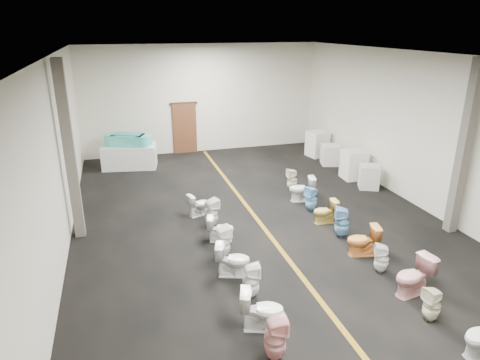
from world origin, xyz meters
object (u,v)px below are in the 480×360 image
Objects in this scene: toilet_left_4 at (262,310)px; toilet_right_7 at (325,212)px; bathtub at (128,141)px; toilet_right_2 at (432,305)px; display_table at (130,157)px; toilet_left_8 at (220,229)px; toilet_left_7 at (223,242)px; toilet_right_9 at (302,189)px; appliance_crate_a at (369,177)px; toilet_left_3 at (275,339)px; toilet_right_3 at (414,276)px; toilet_right_10 at (292,180)px; appliance_crate_b at (354,165)px; toilet_right_4 at (382,259)px; appliance_crate_d at (317,144)px; toilet_right_5 at (363,241)px; toilet_left_5 at (251,281)px; toilet_left_10 at (199,204)px; toilet_left_9 at (211,213)px; toilet_right_6 at (342,222)px; appliance_crate_c at (331,155)px; toilet_right_8 at (311,199)px; toilet_left_6 at (233,260)px.

toilet_right_7 is (3.13, 3.69, -0.06)m from toilet_left_4.
toilet_right_2 is (4.89, -10.95, -0.72)m from bathtub.
display_table is 2.93× the size of toilet_left_8.
toilet_left_7 is 4.16m from toilet_right_9.
toilet_left_3 is at bearing -131.91° from appliance_crate_a.
toilet_right_3 is 6.14m from toilet_right_10.
toilet_left_7 is (-5.85, -4.07, -0.11)m from appliance_crate_b.
toilet_left_8 is 3.91m from toilet_right_4.
display_table is at bearing 149.18° from appliance_crate_a.
appliance_crate_d is at bearing -27.44° from toilet_left_8.
toilet_right_5 is (3.17, 1.83, -0.02)m from toilet_left_4.
display_table is 9.50m from toilet_left_5.
toilet_left_4 is at bearing -121.00° from appliance_crate_d.
toilet_left_10 is 6.67m from toilet_right_2.
toilet_left_5 is 1.11× the size of toilet_left_8.
bathtub is 1.71× the size of appliance_crate_b.
toilet_right_3 is at bearing -162.76° from toilet_left_10.
appliance_crate_b is at bearing -21.63° from toilet_left_4.
toilet_left_4 is 1.18× the size of toilet_right_7.
toilet_right_5 is at bearing -149.80° from toilet_left_9.
toilet_left_9 is at bearing -154.22° from toilet_right_2.
toilet_left_4 and toilet_right_9 have the same top height.
toilet_left_9 is 0.97× the size of toilet_right_6.
appliance_crate_d is 11.95m from toilet_left_3.
toilet_left_10 is (-5.92, -3.28, -0.06)m from appliance_crate_c.
toilet_left_4 is at bearing -17.89° from toilet_right_9.
toilet_left_3 is at bearing 163.96° from toilet_left_10.
display_table is 2.89× the size of toilet_right_4.
toilet_left_7 reaches higher than toilet_left_8.
toilet_right_2 is (4.89, -10.95, -0.09)m from display_table.
bathtub is 9.83m from toilet_right_5.
display_table is at bearing 20.48° from toilet_left_5.
toilet_right_10 is (3.14, 2.80, 0.03)m from toilet_left_8.
toilet_left_9 reaches higher than toilet_left_10.
toilet_left_10 is 4.05m from toilet_right_6.
toilet_right_8 is (-2.68, -2.19, -0.13)m from appliance_crate_b.
toilet_left_7 is 1.19× the size of toilet_left_10.
toilet_left_7 is 3.33m from toilet_right_5.
appliance_crate_c reaches higher than toilet_right_10.
bathtub is at bearing 0.00° from display_table.
appliance_crate_b is at bearing 90.00° from appliance_crate_a.
toilet_left_4 is at bearing 2.44° from toilet_left_3.
toilet_left_6 is 1.13× the size of toilet_right_7.
bathtub is at bearing 30.90° from toilet_left_8.
toilet_right_10 is at bearing -171.93° from toilet_right_9.
toilet_left_6 is 0.96× the size of toilet_left_7.
toilet_left_3 is 3.67m from toilet_right_4.
toilet_left_9 is at bearing -96.54° from toilet_right_7.
toilet_left_5 is 1.12× the size of toilet_right_7.
toilet_left_3 is 6.88m from toilet_right_9.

